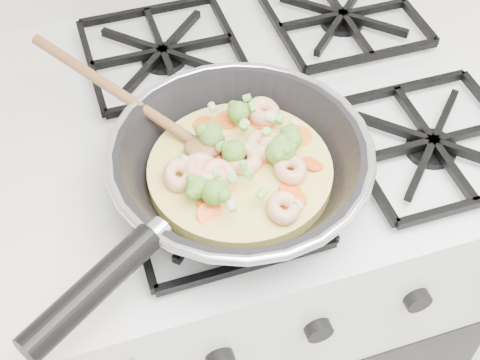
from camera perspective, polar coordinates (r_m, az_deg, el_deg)
name	(u,v)px	position (r m, az deg, el deg)	size (l,w,h in m)	color
stove	(276,269)	(1.33, 3.09, -7.53)	(0.60, 0.60, 0.92)	silver
skillet	(237,166)	(0.82, -0.24, 1.22)	(0.45, 0.45, 0.10)	black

